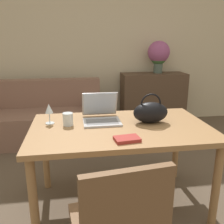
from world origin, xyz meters
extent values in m
cube|color=beige|center=(0.00, 2.87, 1.35)|extent=(10.00, 0.06, 2.70)
cube|color=olive|center=(-0.08, 0.56, 0.71)|extent=(1.42, 0.86, 0.04)
cylinder|color=olive|center=(-0.73, 0.18, 0.34)|extent=(0.06, 0.06, 0.69)
cylinder|color=olive|center=(0.57, 0.18, 0.34)|extent=(0.06, 0.06, 0.69)
cylinder|color=olive|center=(-0.73, 0.93, 0.34)|extent=(0.06, 0.06, 0.69)
cylinder|color=olive|center=(0.57, 0.93, 0.34)|extent=(0.06, 0.06, 0.69)
cube|color=brown|center=(-0.22, -0.39, 0.67)|extent=(0.42, 0.09, 0.42)
cube|color=#7F5B4C|center=(-0.99, 2.18, 0.21)|extent=(1.87, 0.81, 0.42)
cube|color=#7F5B4C|center=(-0.99, 2.48, 0.62)|extent=(1.87, 0.20, 0.40)
cube|color=#7F5B4C|center=(-0.15, 2.18, 0.28)|extent=(0.20, 0.81, 0.56)
cube|color=#4C3828|center=(0.84, 2.56, 0.43)|extent=(1.03, 0.40, 0.86)
cube|color=#ADADB2|center=(-0.22, 0.65, 0.74)|extent=(0.30, 0.23, 0.02)
cube|color=slate|center=(-0.22, 0.65, 0.74)|extent=(0.26, 0.15, 0.00)
cube|color=#ADADB2|center=(-0.22, 0.82, 0.85)|extent=(0.30, 0.09, 0.22)
cube|color=silver|center=(-0.22, 0.81, 0.85)|extent=(0.28, 0.08, 0.20)
cylinder|color=silver|center=(-0.49, 0.64, 0.78)|extent=(0.08, 0.08, 0.10)
cylinder|color=silver|center=(-0.64, 0.71, 0.73)|extent=(0.07, 0.07, 0.01)
cylinder|color=silver|center=(-0.64, 0.71, 0.78)|extent=(0.01, 0.01, 0.08)
cone|color=silver|center=(-0.64, 0.71, 0.86)|extent=(0.06, 0.06, 0.08)
ellipsoid|color=black|center=(0.18, 0.61, 0.81)|extent=(0.29, 0.16, 0.17)
torus|color=black|center=(0.18, 0.61, 0.89)|extent=(0.17, 0.01, 0.17)
cylinder|color=#47564C|center=(0.91, 2.61, 0.96)|extent=(0.14, 0.14, 0.20)
sphere|color=#3D6B38|center=(0.91, 2.61, 1.12)|extent=(0.26, 0.26, 0.26)
sphere|color=#994C7F|center=(0.91, 2.61, 1.19)|extent=(0.35, 0.35, 0.35)
cube|color=maroon|center=(-0.09, 0.26, 0.74)|extent=(0.18, 0.14, 0.02)
camera|label=1|loc=(-0.43, -1.29, 1.40)|focal=40.00mm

